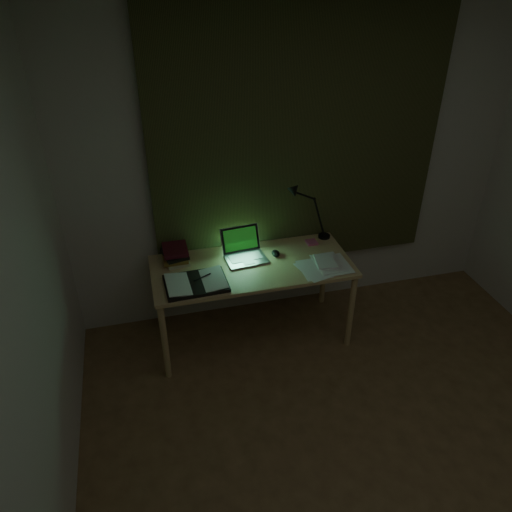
{
  "coord_description": "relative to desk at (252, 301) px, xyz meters",
  "views": [
    {
      "loc": [
        -1.17,
        -1.38,
        2.66
      ],
      "look_at": [
        -0.45,
        1.48,
        0.82
      ],
      "focal_mm": 35.0,
      "sensor_mm": 36.0,
      "label": 1
    }
  ],
  "objects": [
    {
      "name": "floor",
      "position": [
        0.45,
        -1.6,
        -0.33
      ],
      "size": [
        3.5,
        4.0,
        0.0
      ],
      "primitive_type": "cube",
      "color": "brown",
      "rests_on": "ground"
    },
    {
      "name": "wall_back",
      "position": [
        0.45,
        0.4,
        0.92
      ],
      "size": [
        3.5,
        0.0,
        2.5
      ],
      "primitive_type": "cube",
      "color": "beige",
      "rests_on": "ground"
    },
    {
      "name": "wall_left",
      "position": [
        -1.3,
        -1.6,
        0.92
      ],
      "size": [
        0.0,
        4.0,
        2.5
      ],
      "primitive_type": "cube",
      "color": "beige",
      "rests_on": "ground"
    },
    {
      "name": "curtain",
      "position": [
        0.45,
        0.36,
        1.12
      ],
      "size": [
        2.2,
        0.06,
        2.0
      ],
      "primitive_type": "cube",
      "color": "#32351A",
      "rests_on": "wall_back"
    },
    {
      "name": "desk",
      "position": [
        0.0,
        0.0,
        0.0
      ],
      "size": [
        1.47,
        0.64,
        0.67
      ],
      "primitive_type": null,
      "color": "tan",
      "rests_on": "floor"
    },
    {
      "name": "laptop",
      "position": [
        -0.02,
        0.08,
        0.44
      ],
      "size": [
        0.33,
        0.36,
        0.21
      ],
      "primitive_type": null,
      "rotation": [
        0.0,
        0.0,
        0.1
      ],
      "color": "#ABACB0",
      "rests_on": "desk"
    },
    {
      "name": "open_textbook",
      "position": [
        -0.43,
        -0.15,
        0.35
      ],
      "size": [
        0.43,
        0.32,
        0.04
      ],
      "primitive_type": null,
      "rotation": [
        0.0,
        0.0,
        0.04
      ],
      "color": "silver",
      "rests_on": "desk"
    },
    {
      "name": "book_stack",
      "position": [
        -0.54,
        0.19,
        0.39
      ],
      "size": [
        0.2,
        0.23,
        0.11
      ],
      "primitive_type": null,
      "rotation": [
        0.0,
        0.0,
        0.12
      ],
      "color": "silver",
      "rests_on": "desk"
    },
    {
      "name": "loose_papers",
      "position": [
        0.49,
        -0.08,
        0.34
      ],
      "size": [
        0.36,
        0.38,
        0.02
      ],
      "primitive_type": null,
      "rotation": [
        0.0,
        0.0,
        0.15
      ],
      "color": "silver",
      "rests_on": "desk"
    },
    {
      "name": "mouse",
      "position": [
        0.21,
        0.09,
        0.35
      ],
      "size": [
        0.07,
        0.1,
        0.04
      ],
      "primitive_type": "ellipsoid",
      "rotation": [
        0.0,
        0.0,
        -0.07
      ],
      "color": "black",
      "rests_on": "desk"
    },
    {
      "name": "sticky_yellow",
      "position": [
        0.54,
        0.19,
        0.34
      ],
      "size": [
        0.08,
        0.08,
        0.02
      ],
      "primitive_type": "cube",
      "rotation": [
        0.0,
        0.0,
        -0.08
      ],
      "color": "yellow",
      "rests_on": "desk"
    },
    {
      "name": "sticky_pink",
      "position": [
        0.53,
        0.19,
        0.34
      ],
      "size": [
        0.08,
        0.08,
        0.02
      ],
      "primitive_type": "cube",
      "rotation": [
        0.0,
        0.0,
        0.02
      ],
      "color": "#CF507C",
      "rests_on": "desk"
    },
    {
      "name": "desk_lamp",
      "position": [
        0.66,
        0.26,
        0.59
      ],
      "size": [
        0.39,
        0.33,
        0.51
      ],
      "primitive_type": null,
      "rotation": [
        0.0,
        0.0,
        -0.21
      ],
      "color": "black",
      "rests_on": "desk"
    }
  ]
}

